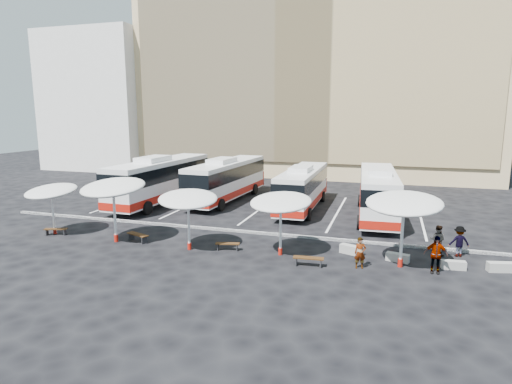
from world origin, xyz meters
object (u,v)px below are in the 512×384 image
(sunshade_2, at_px, (188,199))
(passenger_0, at_px, (360,253))
(conc_bench_1, at_px, (398,258))
(passenger_3, at_px, (459,241))
(conc_bench_2, at_px, (454,265))
(sunshade_0, at_px, (51,191))
(bus_0, at_px, (161,179))
(bus_3, at_px, (378,191))
(conc_bench_0, at_px, (352,250))
(sunshade_1, at_px, (113,187))
(sunshade_4, at_px, (404,203))
(wood_bench_0, at_px, (56,230))
(wood_bench_1, at_px, (138,236))
(conc_bench_3, at_px, (501,267))
(passenger_1, at_px, (438,240))
(bus_2, at_px, (303,186))
(wood_bench_2, at_px, (228,245))
(wood_bench_3, at_px, (308,259))
(passenger_2, at_px, (436,255))
(sunshade_3, at_px, (281,202))
(bus_1, at_px, (227,178))

(sunshade_2, height_order, passenger_0, sunshade_2)
(conc_bench_1, relative_size, passenger_3, 0.69)
(passenger_0, bearing_deg, conc_bench_2, 1.37)
(sunshade_0, bearing_deg, bus_0, 81.37)
(bus_3, height_order, conc_bench_0, bus_3)
(sunshade_1, height_order, sunshade_4, sunshade_1)
(wood_bench_0, xyz_separation_m, wood_bench_1, (5.68, 0.33, 0.04))
(sunshade_0, distance_m, conc_bench_2, 23.38)
(conc_bench_3, relative_size, passenger_1, 0.74)
(bus_0, bearing_deg, conc_bench_2, -22.22)
(bus_2, distance_m, conc_bench_0, 11.38)
(wood_bench_1, relative_size, conc_bench_3, 1.31)
(bus_0, distance_m, passenger_0, 20.43)
(sunshade_0, height_order, conc_bench_3, sunshade_0)
(wood_bench_2, distance_m, wood_bench_3, 4.90)
(conc_bench_1, bearing_deg, wood_bench_2, -174.15)
(wood_bench_3, distance_m, conc_bench_3, 9.21)
(bus_2, bearing_deg, conc_bench_1, -56.81)
(bus_3, bearing_deg, conc_bench_3, -61.48)
(wood_bench_2, xyz_separation_m, conc_bench_1, (9.02, 0.92, -0.10))
(bus_0, bearing_deg, conc_bench_3, -19.63)
(sunshade_4, bearing_deg, wood_bench_1, -178.97)
(conc_bench_2, bearing_deg, conc_bench_0, 170.90)
(passenger_2, bearing_deg, wood_bench_1, 178.64)
(bus_3, xyz_separation_m, sunshade_3, (-4.63, -10.46, 1.00))
(bus_3, xyz_separation_m, conc_bench_1, (1.39, -9.67, -1.68))
(conc_bench_1, height_order, passenger_2, passenger_2)
(bus_2, distance_m, conc_bench_2, 14.79)
(sunshade_1, bearing_deg, wood_bench_1, 17.38)
(conc_bench_3, height_order, passenger_2, passenger_2)
(bus_0, relative_size, passenger_3, 7.73)
(passenger_2, bearing_deg, passenger_0, -174.12)
(conc_bench_0, xyz_separation_m, passenger_0, (0.58, -2.04, 0.54))
(sunshade_1, bearing_deg, wood_bench_2, 4.14)
(conc_bench_1, height_order, conc_bench_3, conc_bench_3)
(wood_bench_0, relative_size, conc_bench_3, 1.16)
(sunshade_4, distance_m, conc_bench_3, 5.55)
(bus_2, bearing_deg, wood_bench_1, -123.27)
(conc_bench_3, bearing_deg, wood_bench_1, -176.91)
(sunshade_3, bearing_deg, passenger_0, -10.11)
(bus_1, xyz_separation_m, sunshade_2, (2.96, -13.36, 0.95))
(conc_bench_3, distance_m, passenger_2, 3.33)
(conc_bench_1, height_order, passenger_1, passenger_1)
(sunshade_1, distance_m, conc_bench_1, 16.27)
(bus_1, relative_size, sunshade_3, 3.20)
(bus_1, height_order, wood_bench_0, bus_1)
(sunshade_4, xyz_separation_m, passenger_2, (1.55, -0.35, -2.31))
(bus_2, distance_m, passenger_0, 13.40)
(conc_bench_2, bearing_deg, passenger_2, -138.78)
(wood_bench_1, height_order, passenger_0, passenger_0)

